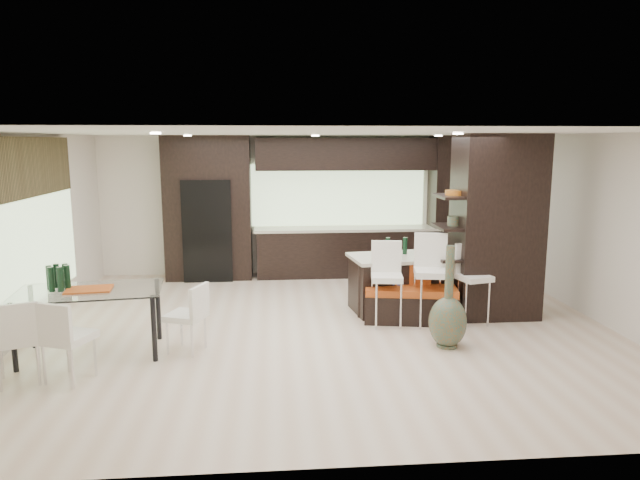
{
  "coord_description": "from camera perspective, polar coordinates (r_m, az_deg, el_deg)",
  "views": [
    {
      "loc": [
        -0.7,
        -7.67,
        2.59
      ],
      "look_at": [
        0.0,
        0.6,
        1.15
      ],
      "focal_mm": 32.0,
      "sensor_mm": 36.0,
      "label": 1
    }
  ],
  "objects": [
    {
      "name": "ground",
      "position": [
        8.13,
        0.36,
        -8.74
      ],
      "size": [
        8.0,
        8.0,
        0.0
      ],
      "primitive_type": "plane",
      "color": "beige",
      "rests_on": "ground"
    },
    {
      "name": "back_wall",
      "position": [
        11.26,
        -1.24,
        3.51
      ],
      "size": [
        8.0,
        0.02,
        2.7
      ],
      "primitive_type": "cube",
      "color": "white",
      "rests_on": "ground"
    },
    {
      "name": "left_wall",
      "position": [
        8.44,
        -27.78,
        0.25
      ],
      "size": [
        0.02,
        7.0,
        2.7
      ],
      "primitive_type": "cube",
      "color": "white",
      "rests_on": "ground"
    },
    {
      "name": "right_wall",
      "position": [
        9.08,
        26.39,
        0.96
      ],
      "size": [
        0.02,
        7.0,
        2.7
      ],
      "primitive_type": "cube",
      "color": "white",
      "rests_on": "ground"
    },
    {
      "name": "ceiling",
      "position": [
        7.7,
        0.38,
        10.66
      ],
      "size": [
        8.0,
        7.0,
        0.02
      ],
      "primitive_type": "cube",
      "color": "white",
      "rests_on": "ground"
    },
    {
      "name": "window_left",
      "position": [
        8.61,
        -27.03,
        0.48
      ],
      "size": [
        0.04,
        3.2,
        1.9
      ],
      "primitive_type": "cube",
      "color": "#B2D199",
      "rests_on": "left_wall"
    },
    {
      "name": "window_back",
      "position": [
        11.26,
        1.82,
        4.53
      ],
      "size": [
        3.4,
        0.04,
        1.2
      ],
      "primitive_type": "cube",
      "color": "#B2D199",
      "rests_on": "back_wall"
    },
    {
      "name": "stone_accent",
      "position": [
        8.52,
        -27.31,
        6.47
      ],
      "size": [
        0.08,
        3.0,
        0.8
      ],
      "primitive_type": "cube",
      "color": "brown",
      "rests_on": "left_wall"
    },
    {
      "name": "ceiling_spots",
      "position": [
        7.95,
        0.22,
        10.49
      ],
      "size": [
        4.0,
        3.0,
        0.02
      ],
      "primitive_type": "cube",
      "color": "white",
      "rests_on": "ceiling"
    },
    {
      "name": "back_cabinetry",
      "position": [
        10.98,
        1.47,
        3.35
      ],
      "size": [
        6.8,
        0.68,
        2.7
      ],
      "primitive_type": "cube",
      "color": "black",
      "rests_on": "ground"
    },
    {
      "name": "refrigerator",
      "position": [
        10.98,
        -11.06,
        1.07
      ],
      "size": [
        0.9,
        0.68,
        1.9
      ],
      "primitive_type": "cube",
      "color": "black",
      "rests_on": "ground"
    },
    {
      "name": "partition_column",
      "position": [
        8.81,
        17.23,
        1.3
      ],
      "size": [
        1.2,
        0.8,
        2.7
      ],
      "primitive_type": "cube",
      "color": "black",
      "rests_on": "ground"
    },
    {
      "name": "kitchen_island",
      "position": [
        9.0,
        9.66,
        -4.19
      ],
      "size": [
        2.17,
        1.16,
        0.86
      ],
      "primitive_type": "cube",
      "rotation": [
        0.0,
        0.0,
        0.14
      ],
      "color": "black",
      "rests_on": "ground"
    },
    {
      "name": "stool_left",
      "position": [
        8.13,
        6.66,
        -5.25
      ],
      "size": [
        0.48,
        0.48,
        0.97
      ],
      "primitive_type": "cube",
      "rotation": [
        0.0,
        0.0,
        -0.14
      ],
      "color": "white",
      "rests_on": "ground"
    },
    {
      "name": "stool_mid",
      "position": [
        8.25,
        11.02,
        -4.84
      ],
      "size": [
        0.54,
        0.54,
        1.05
      ],
      "primitive_type": "cube",
      "rotation": [
        0.0,
        0.0,
        -0.17
      ],
      "color": "white",
      "rests_on": "ground"
    },
    {
      "name": "stool_right",
      "position": [
        8.48,
        15.1,
        -5.02
      ],
      "size": [
        0.5,
        0.5,
        0.93
      ],
      "primitive_type": "cube",
      "rotation": [
        0.0,
        0.0,
        0.26
      ],
      "color": "white",
      "rests_on": "ground"
    },
    {
      "name": "bench",
      "position": [
        8.42,
        9.05,
        -6.38
      ],
      "size": [
        1.4,
        0.73,
        0.51
      ],
      "primitive_type": "cube",
      "rotation": [
        0.0,
        0.0,
        -0.17
      ],
      "color": "black",
      "rests_on": "ground"
    },
    {
      "name": "floor_vase",
      "position": [
        7.39,
        12.74,
        -5.58
      ],
      "size": [
        0.49,
        0.49,
        1.31
      ],
      "primitive_type": null,
      "rotation": [
        0.0,
        0.0,
        0.03
      ],
      "color": "#495039",
      "rests_on": "ground"
    },
    {
      "name": "dining_table",
      "position": [
        7.57,
        -21.9,
        -7.64
      ],
      "size": [
        1.8,
        1.16,
        0.81
      ],
      "primitive_type": "cube",
      "rotation": [
        0.0,
        0.0,
        0.13
      ],
      "color": "white",
      "rests_on": "ground"
    },
    {
      "name": "chair_near",
      "position": [
        6.86,
        -23.83,
        -9.41
      ],
      "size": [
        0.6,
        0.6,
        0.85
      ],
      "primitive_type": "cube",
      "rotation": [
        0.0,
        0.0,
        -0.38
      ],
      "color": "white",
      "rests_on": "ground"
    },
    {
      "name": "chair_far",
      "position": [
        7.04,
        -27.96,
        -9.19
      ],
      "size": [
        0.6,
        0.6,
        0.86
      ],
      "primitive_type": "cube",
      "rotation": [
        0.0,
        0.0,
        0.37
      ],
      "color": "white",
      "rests_on": "ground"
    },
    {
      "name": "chair_end",
      "position": [
        7.32,
        -13.25,
        -7.86
      ],
      "size": [
        0.56,
        0.56,
        0.79
      ],
      "primitive_type": "cube",
      "rotation": [
        0.0,
        0.0,
        1.2
      ],
      "color": "white",
      "rests_on": "ground"
    }
  ]
}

